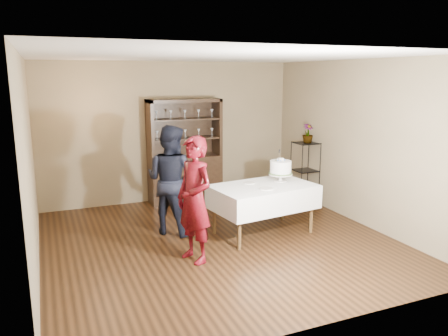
{
  "coord_description": "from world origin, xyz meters",
  "views": [
    {
      "loc": [
        -2.33,
        -5.74,
        2.45
      ],
      "look_at": [
        0.13,
        0.1,
        1.09
      ],
      "focal_mm": 35.0,
      "sensor_mm": 36.0,
      "label": 1
    }
  ],
  "objects_px": {
    "man": "(171,180)",
    "potted_plant": "(308,133)",
    "cake_table": "(263,197)",
    "cake": "(281,168)",
    "woman": "(194,200)",
    "plant_etagere": "(305,170)",
    "china_hutch": "(185,168)"
  },
  "relations": [
    {
      "from": "plant_etagere",
      "to": "potted_plant",
      "type": "xyz_separation_m",
      "value": [
        0.01,
        -0.03,
        0.72
      ]
    },
    {
      "from": "china_hutch",
      "to": "plant_etagere",
      "type": "relative_size",
      "value": 1.67
    },
    {
      "from": "man",
      "to": "potted_plant",
      "type": "relative_size",
      "value": 4.74
    },
    {
      "from": "cake",
      "to": "china_hutch",
      "type": "bearing_deg",
      "value": 114.41
    },
    {
      "from": "china_hutch",
      "to": "cake_table",
      "type": "xyz_separation_m",
      "value": [
        0.56,
        -2.21,
        -0.07
      ]
    },
    {
      "from": "man",
      "to": "cake",
      "type": "xyz_separation_m",
      "value": [
        1.68,
        -0.47,
        0.13
      ]
    },
    {
      "from": "potted_plant",
      "to": "plant_etagere",
      "type": "bearing_deg",
      "value": 105.02
    },
    {
      "from": "cake_table",
      "to": "woman",
      "type": "relative_size",
      "value": 0.99
    },
    {
      "from": "cake_table",
      "to": "plant_etagere",
      "type": "bearing_deg",
      "value": 37.4
    },
    {
      "from": "cake_table",
      "to": "cake",
      "type": "bearing_deg",
      "value": 20.13
    },
    {
      "from": "cake",
      "to": "potted_plant",
      "type": "xyz_separation_m",
      "value": [
        1.15,
        0.99,
        0.38
      ]
    },
    {
      "from": "man",
      "to": "potted_plant",
      "type": "bearing_deg",
      "value": -122.75
    },
    {
      "from": "plant_etagere",
      "to": "potted_plant",
      "type": "bearing_deg",
      "value": -74.98
    },
    {
      "from": "man",
      "to": "cake_table",
      "type": "bearing_deg",
      "value": -158.03
    },
    {
      "from": "china_hutch",
      "to": "cake_table",
      "type": "bearing_deg",
      "value": -75.68
    },
    {
      "from": "plant_etagere",
      "to": "woman",
      "type": "relative_size",
      "value": 0.71
    },
    {
      "from": "china_hutch",
      "to": "potted_plant",
      "type": "xyz_separation_m",
      "value": [
        2.09,
        -1.08,
        0.7
      ]
    },
    {
      "from": "china_hutch",
      "to": "plant_etagere",
      "type": "bearing_deg",
      "value": -26.83
    },
    {
      "from": "china_hutch",
      "to": "man",
      "type": "distance_m",
      "value": 1.78
    },
    {
      "from": "man",
      "to": "potted_plant",
      "type": "distance_m",
      "value": 2.92
    },
    {
      "from": "plant_etagere",
      "to": "cake",
      "type": "bearing_deg",
      "value": -138.13
    },
    {
      "from": "woman",
      "to": "man",
      "type": "bearing_deg",
      "value": 160.87
    },
    {
      "from": "cake_table",
      "to": "cake",
      "type": "relative_size",
      "value": 3.19
    },
    {
      "from": "plant_etagere",
      "to": "cake_table",
      "type": "bearing_deg",
      "value": -142.6
    },
    {
      "from": "woman",
      "to": "cake",
      "type": "height_order",
      "value": "woman"
    },
    {
      "from": "plant_etagere",
      "to": "woman",
      "type": "bearing_deg",
      "value": -148.85
    },
    {
      "from": "china_hutch",
      "to": "man",
      "type": "relative_size",
      "value": 1.17
    },
    {
      "from": "cake_table",
      "to": "woman",
      "type": "xyz_separation_m",
      "value": [
        -1.31,
        -0.55,
        0.25
      ]
    },
    {
      "from": "woman",
      "to": "man",
      "type": "xyz_separation_m",
      "value": [
        0.01,
        1.15,
        0.01
      ]
    },
    {
      "from": "cake",
      "to": "potted_plant",
      "type": "relative_size",
      "value": 1.45
    },
    {
      "from": "china_hutch",
      "to": "cake",
      "type": "distance_m",
      "value": 2.3
    },
    {
      "from": "china_hutch",
      "to": "man",
      "type": "xyz_separation_m",
      "value": [
        -0.74,
        -1.61,
        0.19
      ]
    }
  ]
}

